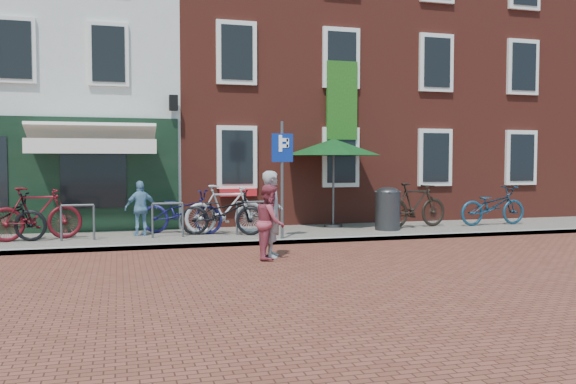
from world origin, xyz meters
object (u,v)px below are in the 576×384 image
object	(u,v)px
cafe_person	(141,208)
bicycle_3	(226,209)
litter_bin	(388,206)
parking_sign	(282,164)
boy	(270,222)
woman	(272,214)
bicycle_1	(36,214)
bicycle_5	(415,205)
parasol	(334,144)
bicycle_6	(493,206)
bicycle_2	(182,212)
bicycle_4	(223,213)

from	to	relation	value
cafe_person	bicycle_3	distance (m)	2.04
litter_bin	cafe_person	size ratio (longest dim) A/B	0.90
parking_sign	boy	size ratio (longest dim) A/B	1.87
woman	bicycle_3	xyz separation A→B (m)	(-0.37, 3.21, -0.15)
litter_bin	boy	distance (m)	4.99
bicycle_1	bicycle_5	world-z (taller)	same
parasol	cafe_person	xyz separation A→B (m)	(-5.11, -0.52, -1.60)
cafe_person	bicycle_6	size ratio (longest dim) A/B	0.64
parking_sign	parasol	size ratio (longest dim) A/B	1.00
boy	bicycle_1	distance (m)	5.70
parasol	bicycle_3	world-z (taller)	parasol
parasol	bicycle_3	xyz separation A→B (m)	(-3.08, -0.69, -1.65)
bicycle_1	bicycle_3	world-z (taller)	same
parasol	bicycle_6	world-z (taller)	parasol
litter_bin	bicycle_5	size ratio (longest dim) A/B	0.59
litter_bin	bicycle_2	world-z (taller)	litter_bin
parking_sign	bicycle_5	xyz separation A→B (m)	(4.06, 1.27, -1.12)
woman	parasol	bearing A→B (deg)	-21.17
litter_bin	bicycle_4	distance (m)	4.32
boy	bicycle_1	xyz separation A→B (m)	(-4.61, 3.35, -0.02)
bicycle_5	bicycle_2	bearing A→B (deg)	77.28
woman	litter_bin	bearing A→B (deg)	-39.65
cafe_person	bicycle_5	distance (m)	7.19
woman	bicycle_1	distance (m)	5.66
bicycle_4	bicycle_6	bearing A→B (deg)	-69.19
bicycle_2	litter_bin	bearing A→B (deg)	-71.76
litter_bin	woman	distance (m)	4.79
bicycle_5	parking_sign	bearing A→B (deg)	98.08
cafe_person	bicycle_2	distance (m)	1.00
litter_bin	bicycle_2	xyz separation A→B (m)	(-5.25, 0.68, -0.07)
litter_bin	boy	bearing A→B (deg)	-142.04
boy	bicycle_2	distance (m)	3.97
boy	bicycle_5	world-z (taller)	boy
bicycle_1	bicycle_6	distance (m)	11.88
litter_bin	bicycle_1	distance (m)	8.55
woman	bicycle_2	bearing A→B (deg)	35.35
parking_sign	bicycle_6	xyz separation A→B (m)	(6.45, 1.22, -1.18)
cafe_person	woman	bearing A→B (deg)	112.86
boy	bicycle_6	xyz separation A→B (m)	(7.27, 3.33, -0.08)
parking_sign	litter_bin	bearing A→B (deg)	17.14
parasol	bicycle_4	world-z (taller)	parasol
bicycle_1	bicycle_4	size ratio (longest dim) A/B	0.97
cafe_person	bicycle_1	bearing A→B (deg)	-6.64
boy	bicycle_6	world-z (taller)	boy
cafe_person	bicycle_3	xyz separation A→B (m)	(2.03, -0.17, -0.06)
bicycle_2	bicycle_5	xyz separation A→B (m)	(6.20, -0.37, 0.06)
litter_bin	cafe_person	distance (m)	6.25
parking_sign	bicycle_2	distance (m)	2.94
parking_sign	bicycle_2	xyz separation A→B (m)	(-2.13, 1.64, -1.18)
bicycle_1	litter_bin	bearing A→B (deg)	-106.10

